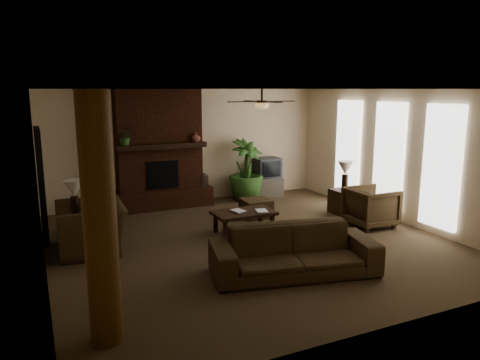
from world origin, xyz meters
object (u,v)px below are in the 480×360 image
armchair_left (91,220)px  ottoman (256,208)px  side_table_right (343,201)px  lamp_left (74,191)px  coffee_table (244,214)px  tv_stand (266,187)px  floor_vase (201,186)px  side_table_left (79,229)px  lamp_right (345,170)px  log_column (100,222)px  sofa (294,243)px  floor_plant (246,183)px  armchair_right (371,205)px

armchair_left → ottoman: bearing=102.7°
side_table_right → lamp_left: bearing=177.0°
coffee_table → side_table_right: side_table_right is taller
tv_stand → floor_vase: bearing=-165.9°
floor_vase → side_table_left: bearing=-147.7°
coffee_table → lamp_right: bearing=7.5°
log_column → ottoman: (3.82, 3.83, -1.20)m
armchair_left → floor_vase: size_ratio=1.66×
log_column → lamp_left: log_column is taller
log_column → side_table_right: size_ratio=5.09×
sofa → tv_stand: (2.06, 4.79, -0.24)m
floor_plant → coffee_table: bearing=-116.5°
armchair_left → floor_vase: bearing=131.2°
ottoman → lamp_right: 2.20m
floor_vase → log_column: bearing=-119.7°
armchair_right → lamp_right: (0.14, 1.07, 0.55)m
floor_vase → side_table_left: 3.67m
sofa → side_table_right: size_ratio=4.58×
side_table_right → floor_vase: bearing=138.9°
sofa → lamp_left: bearing=148.1°
ottoman → lamp_right: lamp_right is taller
sofa → floor_plant: (1.39, 4.60, -0.06)m
armchair_right → floor_vase: bearing=38.4°
lamp_left → sofa: bearing=-44.4°
tv_stand → side_table_left: side_table_left is taller
sofa → tv_stand: sofa is taller
tv_stand → floor_vase: size_ratio=1.10×
armchair_right → side_table_left: (-5.60, 1.36, -0.17)m
sofa → coffee_table: 2.19m
floor_vase → side_table_right: floor_vase is taller
floor_plant → side_table_right: 2.54m
log_column → side_table_right: 6.73m
armchair_right → tv_stand: size_ratio=1.06×
floor_plant → lamp_right: lamp_right is taller
armchair_right → lamp_right: lamp_right is taller
floor_plant → sofa: bearing=-106.7°
side_table_left → lamp_right: bearing=-2.9°
armchair_left → side_table_right: (5.53, 0.14, -0.28)m
coffee_table → side_table_right: 2.69m
coffee_table → floor_vase: size_ratio=1.56×
sofa → lamp_right: (2.88, 2.54, 0.51)m
side_table_left → lamp_right: (5.74, -0.29, 0.73)m
armchair_right → side_table_right: bearing=-3.9°
log_column → lamp_left: bearing=89.6°
tv_stand → side_table_right: bearing=-56.7°
side_table_right → coffee_table: bearing=-172.7°
side_table_right → tv_stand: bearing=109.1°
log_column → ottoman: bearing=45.1°
floor_vase → side_table_right: 3.45m
armchair_right → side_table_right: 1.08m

